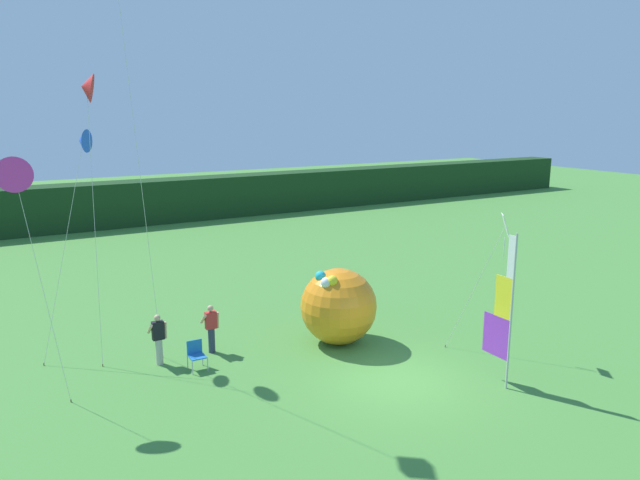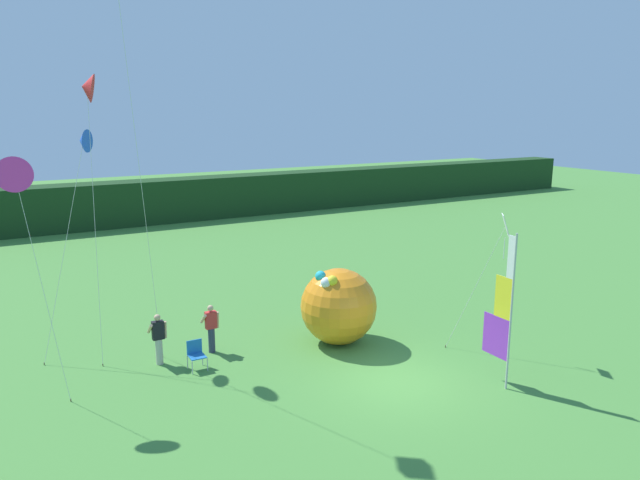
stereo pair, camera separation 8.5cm
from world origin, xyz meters
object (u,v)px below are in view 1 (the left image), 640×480
Objects in this scene: banner_flag at (503,313)px; person_mid_field at (211,327)px; kite_red_delta_1 at (87,88)px; kite_white_diamond_0 at (503,232)px; folding_chair at (196,353)px; kite_magenta_delta_4 at (14,174)px; person_near_banner at (158,338)px; inflatable_balloon at (338,306)px; kite_blue_delta_2 at (83,142)px.

person_mid_field is at bearing 135.22° from banner_flag.
person_mid_field is 0.18× the size of kite_red_delta_1.
kite_red_delta_1 is (-11.11, 6.79, 4.45)m from kite_white_diamond_0.
kite_white_diamond_0 is at bearing -21.36° from folding_chair.
person_mid_field is at bearing 151.14° from kite_white_diamond_0.
kite_magenta_delta_4 is (-2.37, -2.64, -2.29)m from kite_red_delta_1.
person_near_banner is 0.18× the size of kite_red_delta_1.
kite_magenta_delta_4 is (-9.31, 0.98, 4.88)m from inflatable_balloon.
kite_blue_delta_2 is 1.08× the size of kite_magenta_delta_4.
person_mid_field reaches higher than folding_chair.
person_near_banner is 1.01× the size of person_mid_field.
banner_flag reaches higher than folding_chair.
person_mid_field is 1.35m from folding_chair.
kite_blue_delta_2 is at bearing 122.02° from kite_red_delta_1.
folding_chair is 0.13× the size of kite_magenta_delta_4.
kite_magenta_delta_4 reaches higher than person_near_banner.
person_near_banner is 0.25× the size of kite_magenta_delta_4.
person_mid_field is 8.45m from kite_red_delta_1.
inflatable_balloon is at bearing -28.85° from kite_blue_delta_2.
inflatable_balloon reaches higher than person_near_banner.
banner_flag is 0.51× the size of kite_red_delta_1.
kite_magenta_delta_4 reaches higher than banner_flag.
inflatable_balloon is at bearing -27.51° from kite_red_delta_1.
kite_red_delta_1 reaches higher than kite_blue_delta_2.
banner_flag is 13.75m from kite_magenta_delta_4.
kite_blue_delta_2 is at bearing 151.15° from inflatable_balloon.
inflatable_balloon reaches higher than folding_chair.
kite_blue_delta_2 is (-2.24, 3.56, 6.32)m from folding_chair.
banner_flag is 0.63× the size of kite_blue_delta_2.
kite_blue_delta_2 is at bearing 136.72° from banner_flag.
kite_red_delta_1 is 1.24× the size of kite_blue_delta_2.
kite_blue_delta_2 is (-0.20, 0.32, -1.65)m from kite_red_delta_1.
kite_white_diamond_0 is 13.65m from kite_blue_delta_2.
inflatable_balloon is at bearing -18.48° from person_mid_field.
kite_magenta_delta_4 reaches higher than folding_chair.
kite_blue_delta_2 is (-3.08, 2.58, 5.97)m from person_mid_field.
kite_magenta_delta_4 reaches higher than person_mid_field.
banner_flag is 5.12× the size of folding_chair.
kite_white_diamond_0 is at bearing -24.00° from person_near_banner.
person_near_banner is 5.96m from inflatable_balloon.
inflatable_balloon is at bearing 115.35° from banner_flag.
kite_blue_delta_2 is at bearing 147.84° from kite_white_diamond_0.
folding_chair is 0.12× the size of kite_blue_delta_2.
banner_flag is at bearing -64.65° from inflatable_balloon.
inflatable_balloon is 0.36× the size of kite_blue_delta_2.
kite_red_delta_1 reaches higher than inflatable_balloon.
kite_blue_delta_2 reaches higher than kite_magenta_delta_4.
kite_magenta_delta_4 is at bearing 172.18° from folding_chair.
person_near_banner is at bearing 156.00° from kite_white_diamond_0.
kite_red_delta_1 reaches higher than person_mid_field.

